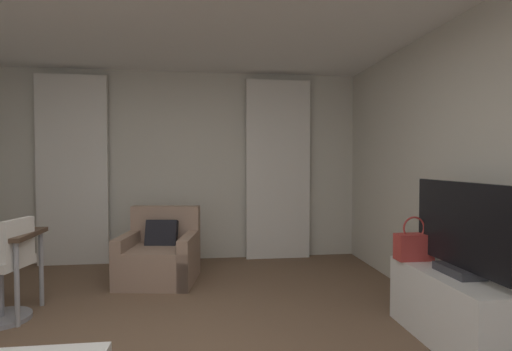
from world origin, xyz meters
TOP-DOWN VIEW (x-y plane):
  - wall_window at (0.00, 3.03)m, footprint 5.12×0.06m
  - curtain_left_panel at (-1.38, 2.90)m, footprint 0.90×0.06m
  - curtain_right_panel at (1.38, 2.90)m, footprint 0.90×0.06m
  - armchair at (-0.16, 2.02)m, footprint 0.92×0.90m
  - desk_chair at (-1.34, 1.03)m, footprint 0.48×0.48m
  - tv_console at (2.21, 0.16)m, footprint 0.46×1.13m
  - tv_flatscreen at (2.21, 0.12)m, footprint 0.20×1.03m
  - handbag_primary at (2.11, 0.57)m, footprint 0.30×0.14m

SIDE VIEW (x-z plane):
  - tv_console at x=2.21m, z-range 0.00..0.54m
  - armchair at x=-0.16m, z-range -0.14..0.69m
  - desk_chair at x=-1.34m, z-range -0.05..0.83m
  - handbag_primary at x=2.11m, z-range 0.47..0.84m
  - tv_flatscreen at x=2.21m, z-range 0.52..1.20m
  - curtain_left_panel at x=-1.38m, z-range 0.00..2.50m
  - curtain_right_panel at x=1.38m, z-range 0.00..2.50m
  - wall_window at x=0.00m, z-range 0.00..2.60m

